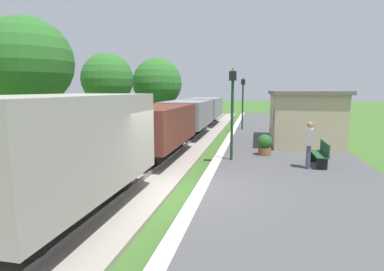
# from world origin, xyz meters

# --- Properties ---
(ground_plane) EXTENTS (160.00, 160.00, 0.00)m
(ground_plane) POSITION_xyz_m (0.00, 0.00, 0.00)
(ground_plane) COLOR #3D6628
(platform_slab) EXTENTS (6.00, 60.00, 0.25)m
(platform_slab) POSITION_xyz_m (3.20, 0.00, 0.12)
(platform_slab) COLOR #4C4C4F
(platform_slab) RESTS_ON ground
(platform_edge_stripe) EXTENTS (0.36, 60.00, 0.01)m
(platform_edge_stripe) POSITION_xyz_m (0.40, 0.00, 0.25)
(platform_edge_stripe) COLOR silver
(platform_edge_stripe) RESTS_ON platform_slab
(track_ballast) EXTENTS (3.80, 60.00, 0.12)m
(track_ballast) POSITION_xyz_m (-2.40, 0.00, 0.06)
(track_ballast) COLOR #9E9389
(track_ballast) RESTS_ON ground
(rail_near) EXTENTS (0.07, 60.00, 0.14)m
(rail_near) POSITION_xyz_m (-1.68, 0.00, 0.19)
(rail_near) COLOR slate
(rail_near) RESTS_ON track_ballast
(rail_far) EXTENTS (0.07, 60.00, 0.14)m
(rail_far) POSITION_xyz_m (-3.12, 0.00, 0.19)
(rail_far) COLOR slate
(rail_far) RESTS_ON track_ballast
(freight_train) EXTENTS (2.50, 26.00, 2.72)m
(freight_train) POSITION_xyz_m (-2.40, 6.96, 1.48)
(freight_train) COLOR gray
(freight_train) RESTS_ON rail_near
(station_hut) EXTENTS (3.50, 5.80, 2.78)m
(station_hut) POSITION_xyz_m (4.40, 8.98, 1.65)
(station_hut) COLOR tan
(station_hut) RESTS_ON platform_slab
(bench_near_hut) EXTENTS (0.42, 1.50, 0.91)m
(bench_near_hut) POSITION_xyz_m (4.36, 3.64, 0.72)
(bench_near_hut) COLOR #1E4C2D
(bench_near_hut) RESTS_ON platform_slab
(bench_down_platform) EXTENTS (0.42, 1.50, 0.91)m
(bench_down_platform) POSITION_xyz_m (4.36, 13.56, 0.72)
(bench_down_platform) COLOR #1E4C2D
(bench_down_platform) RESTS_ON platform_slab
(person_waiting) EXTENTS (0.31, 0.42, 1.71)m
(person_waiting) POSITION_xyz_m (3.83, 3.15, 1.18)
(person_waiting) COLOR #474C66
(person_waiting) RESTS_ON platform_slab
(potted_planter) EXTENTS (0.64, 0.64, 0.92)m
(potted_planter) POSITION_xyz_m (2.33, 5.17, 0.72)
(potted_planter) COLOR brown
(potted_planter) RESTS_ON platform_slab
(lamp_post_near) EXTENTS (0.28, 0.28, 3.70)m
(lamp_post_near) POSITION_xyz_m (0.98, 3.96, 2.80)
(lamp_post_near) COLOR #193823
(lamp_post_near) RESTS_ON platform_slab
(lamp_post_far) EXTENTS (0.28, 0.28, 3.70)m
(lamp_post_far) POSITION_xyz_m (0.98, 13.84, 2.80)
(lamp_post_far) COLOR #193823
(lamp_post_far) RESTS_ON platform_slab
(tree_trackside_mid) EXTENTS (4.33, 4.33, 6.59)m
(tree_trackside_mid) POSITION_xyz_m (-9.07, 4.93, 4.42)
(tree_trackside_mid) COLOR #4C3823
(tree_trackside_mid) RESTS_ON ground
(tree_trackside_far) EXTENTS (3.88, 3.88, 5.81)m
(tree_trackside_far) POSITION_xyz_m (-9.10, 13.17, 3.87)
(tree_trackside_far) COLOR #4C3823
(tree_trackside_far) RESTS_ON ground
(tree_field_left) EXTENTS (4.47, 4.47, 5.93)m
(tree_field_left) POSITION_xyz_m (-6.93, 18.50, 3.69)
(tree_field_left) COLOR #4C3823
(tree_field_left) RESTS_ON ground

